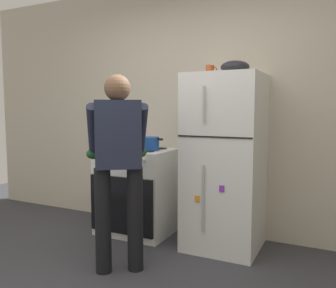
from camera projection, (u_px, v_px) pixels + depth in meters
kitchen_wall_back at (201, 107)px, 3.82m from camera, size 6.00×0.10×2.70m
refrigerator at (225, 162)px, 3.36m from camera, size 0.68×0.72×1.65m
stove_range at (138, 191)px, 3.81m from camera, size 0.76×0.67×0.91m
person_cook at (118, 156)px, 2.86m from camera, size 0.66×0.70×1.60m
red_pot at (149, 143)px, 3.66m from camera, size 0.32×0.22×0.13m
coffee_mug at (210, 70)px, 3.40m from camera, size 0.11×0.08×0.10m
pepper_mill at (124, 139)px, 4.08m from camera, size 0.05×0.05×0.15m
mixing_bowl at (235, 67)px, 3.24m from camera, size 0.26×0.26×0.12m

